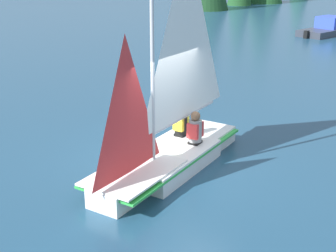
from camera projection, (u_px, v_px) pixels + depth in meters
ground_plane at (168, 168)px, 10.36m from camera, size 260.00×260.00×0.00m
sailboat_main at (170, 136)px, 10.16m from camera, size 4.75×1.95×5.01m
sailor_helm at (195, 134)px, 10.62m from camera, size 0.37×0.34×1.16m
sailor_crew at (181, 126)px, 11.10m from camera, size 0.37×0.34×1.16m
motorboat_distant at (328, 28)px, 28.62m from camera, size 4.52×2.37×1.08m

